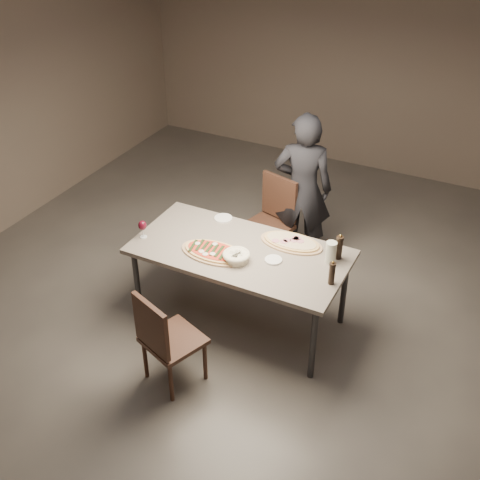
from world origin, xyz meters
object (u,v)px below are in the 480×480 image
at_px(ham_pizza, 291,242).
at_px(pepper_mill_left, 339,247).
at_px(bread_basket, 236,256).
at_px(chair_far, 272,217).
at_px(zucchini_pizza, 214,252).
at_px(dining_table, 240,256).
at_px(diner, 303,189).
at_px(chair_near, 164,337).
at_px(carafe, 331,252).

relative_size(ham_pizza, pepper_mill_left, 2.37).
bearing_deg(bread_basket, ham_pizza, 55.44).
xyz_separation_m(pepper_mill_left, chair_far, (-0.91, 0.72, -0.35)).
bearing_deg(pepper_mill_left, zucchini_pizza, -156.81).
bearing_deg(ham_pizza, zucchini_pizza, -138.95).
xyz_separation_m(dining_table, chair_far, (-0.14, 0.98, -0.18)).
distance_m(dining_table, bread_basket, 0.19).
xyz_separation_m(ham_pizza, bread_basket, (-0.30, -0.43, 0.03)).
bearing_deg(zucchini_pizza, dining_table, 45.41).
bearing_deg(diner, bread_basket, 70.83).
relative_size(ham_pizza, bread_basket, 2.43).
height_order(bread_basket, chair_near, chair_near).
bearing_deg(diner, carafe, 105.74).
relative_size(ham_pizza, chair_far, 0.60).
distance_m(chair_far, diner, 0.41).
height_order(zucchini_pizza, ham_pizza, zucchini_pizza).
distance_m(zucchini_pizza, chair_far, 1.15).
bearing_deg(dining_table, diner, 85.42).
distance_m(ham_pizza, pepper_mill_left, 0.43).
relative_size(dining_table, zucchini_pizza, 3.06).
xyz_separation_m(dining_table, bread_basket, (0.05, -0.15, 0.11)).
bearing_deg(chair_far, diner, -126.09).
bearing_deg(chair_far, pepper_mill_left, 157.25).
xyz_separation_m(chair_near, chair_far, (0.02, 1.92, 0.03)).
xyz_separation_m(zucchini_pizza, chair_near, (0.00, -0.80, -0.28)).
height_order(dining_table, chair_near, chair_near).
bearing_deg(bread_basket, chair_far, 99.39).
relative_size(dining_table, chair_near, 2.09).
bearing_deg(bread_basket, diner, 87.92).
bearing_deg(ham_pizza, pepper_mill_left, -1.87).
bearing_deg(chair_near, diner, 103.61).
bearing_deg(pepper_mill_left, chair_near, -127.87).
xyz_separation_m(pepper_mill_left, diner, (-0.68, 0.90, -0.08)).
relative_size(dining_table, carafe, 9.71).
bearing_deg(dining_table, bread_basket, -73.66).
xyz_separation_m(zucchini_pizza, pepper_mill_left, (0.94, 0.40, 0.09)).
distance_m(dining_table, pepper_mill_left, 0.83).
relative_size(bread_basket, pepper_mill_left, 0.98).
distance_m(chair_near, diner, 2.14).
bearing_deg(ham_pizza, chair_far, 126.30).
distance_m(zucchini_pizza, bread_basket, 0.21).
xyz_separation_m(zucchini_pizza, diner, (0.26, 1.31, 0.02)).
relative_size(dining_table, diner, 1.15).
bearing_deg(diner, zucchini_pizza, 61.66).
bearing_deg(pepper_mill_left, ham_pizza, 176.79).
bearing_deg(bread_basket, zucchini_pizza, 177.26).
distance_m(dining_table, carafe, 0.76).
relative_size(dining_table, ham_pizza, 3.28).
bearing_deg(dining_table, pepper_mill_left, 18.43).
bearing_deg(dining_table, carafe, 13.92).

